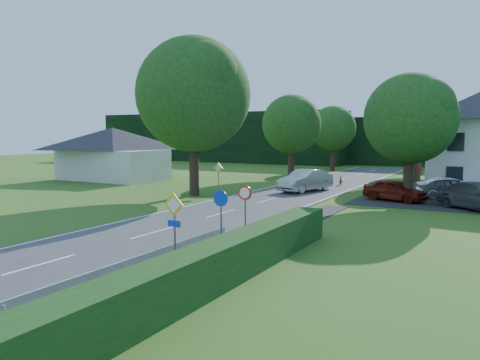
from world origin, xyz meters
The scene contains 25 objects.
road centered at (0.00, 20.00, 0.02)m, with size 7.00×80.00×0.04m, color #363638.
footpath centered at (4.95, 2.00, 0.02)m, with size 1.50×44.00×0.04m, color black.
parking_pad centered at (12.00, 33.00, 0.02)m, with size 14.00×16.00×0.04m, color black.
line_edge_left centered at (-3.25, 20.00, 0.04)m, with size 0.12×80.00×0.01m, color white.
line_edge_right centered at (3.25, 20.00, 0.04)m, with size 0.12×80.00×0.01m, color white.
line_centre centered at (0.00, 20.00, 0.04)m, with size 0.12×80.00×0.01m, color white, non-canonical shape.
tree_main centered at (-6.00, 24.00, 5.82)m, with size 9.40×9.40×11.64m, color #144315, non-canonical shape.
tree_left_far centered at (-5.00, 40.00, 4.29)m, with size 7.00×7.00×8.58m, color #144315, non-canonical shape.
tree_right_far centered at (7.00, 42.00, 4.54)m, with size 7.40×7.40×9.09m, color #144315, non-canonical shape.
tree_left_back centered at (-4.50, 52.00, 4.04)m, with size 6.60×6.60×8.07m, color #144315, non-canonical shape.
tree_right_back centered at (6.00, 50.00, 3.78)m, with size 6.20×6.20×7.56m, color #144315, non-canonical shape.
tree_right_mid centered at (8.50, 28.00, 4.29)m, with size 7.00×7.00×8.58m, color #144315, non-canonical shape.
treeline_left centered at (-28.00, 62.00, 4.00)m, with size 44.00×6.00×8.00m, color black.
treeline_right centered at (8.00, 66.00, 3.50)m, with size 30.00×5.00×7.00m, color black.
bungalow_left centered at (-20.00, 30.00, 2.71)m, with size 11.00×6.50×5.20m.
streetlight centered at (8.06, 30.00, 4.46)m, with size 2.03×0.18×8.00m.
sign_priority_right centered at (4.30, 7.98, 1.80)m, with size 0.78×0.09×2.59m.
sign_roundabout centered at (4.30, 10.98, 1.67)m, with size 0.64×0.08×2.37m.
sign_speed_limit centered at (4.30, 12.97, 1.77)m, with size 0.64×0.11×2.37m.
sign_priority_left centered at (-4.50, 24.98, 1.72)m, with size 0.78×0.09×2.44m.
moving_car centered at (0.40, 30.10, 0.90)m, with size 1.82×5.21×1.72m, color #B8B8BD.
motorcycle centered at (1.49, 36.02, 0.48)m, with size 0.58×1.66×0.87m, color black.
parked_car_red centered at (7.65, 28.09, 0.76)m, with size 1.71×4.24×1.44m, color maroon.
parked_car_silver_a centered at (10.90, 31.09, 0.79)m, with size 1.58×4.54×1.49m, color #BBBBC0.
parasol centered at (9.01, 32.46, 1.09)m, with size 2.30×2.34×2.11m, color red.
Camera 1 is at (13.81, -4.51, 4.57)m, focal length 35.00 mm.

